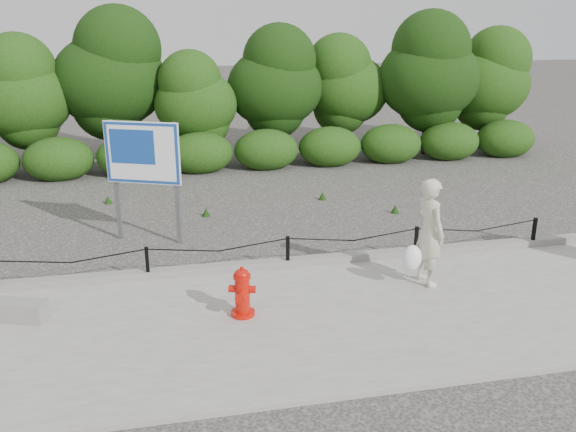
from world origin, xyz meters
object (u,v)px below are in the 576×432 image
(fire_hydrant, at_px, (242,293))
(pedestrian, at_px, (428,234))
(concrete_block, at_px, (15,310))
(advertising_sign, at_px, (143,158))

(fire_hydrant, bearing_deg, pedestrian, 26.66)
(concrete_block, bearing_deg, pedestrian, -0.55)
(fire_hydrant, distance_m, pedestrian, 3.32)
(fire_hydrant, height_order, concrete_block, fire_hydrant)
(pedestrian, height_order, concrete_block, pedestrian)
(concrete_block, xyz_separation_m, advertising_sign, (1.96, 3.21, 1.53))
(pedestrian, bearing_deg, advertising_sign, 44.65)
(pedestrian, bearing_deg, fire_hydrant, 88.71)
(fire_hydrant, relative_size, concrete_block, 0.85)
(advertising_sign, bearing_deg, pedestrian, -11.68)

